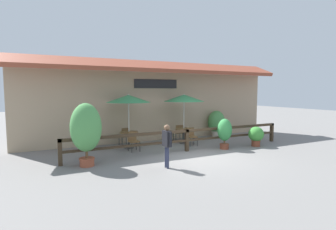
{
  "coord_description": "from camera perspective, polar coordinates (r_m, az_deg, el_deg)",
  "views": [
    {
      "loc": [
        -5.71,
        -8.7,
        2.62
      ],
      "look_at": [
        -0.62,
        1.65,
        1.56
      ],
      "focal_mm": 28.0,
      "sensor_mm": 36.0,
      "label": 1
    }
  ],
  "objects": [
    {
      "name": "patio_railing",
      "position": [
        11.46,
        4.11,
        -4.46
      ],
      "size": [
        10.4,
        0.14,
        0.95
      ],
      "color": "#3D2D1E",
      "rests_on": "ground"
    },
    {
      "name": "potted_plant_broad_leaf",
      "position": [
        12.1,
        12.22,
        -3.52
      ],
      "size": [
        0.68,
        0.61,
        1.38
      ],
      "color": "brown",
      "rests_on": "ground"
    },
    {
      "name": "dining_table_near",
      "position": [
        12.2,
        -8.49,
        -4.38
      ],
      "size": [
        0.86,
        0.86,
        0.75
      ],
      "color": "brown",
      "rests_on": "ground"
    },
    {
      "name": "potted_plant_small_flowering",
      "position": [
        13.14,
        18.62,
        -4.19
      ],
      "size": [
        0.75,
        0.68,
        0.94
      ],
      "color": "brown",
      "rests_on": "ground"
    },
    {
      "name": "potted_plant_corner_fern",
      "position": [
        15.4,
        10.5,
        -1.62
      ],
      "size": [
        1.01,
        0.91,
        1.49
      ],
      "color": "#B7AD99",
      "rests_on": "ground"
    },
    {
      "name": "ground_plane",
      "position": [
        10.73,
        6.95,
        -8.94
      ],
      "size": [
        60.0,
        60.0,
        0.0
      ],
      "primitive_type": "plane",
      "color": "slate"
    },
    {
      "name": "chair_middle_wallside",
      "position": [
        13.8,
        2.29,
        -3.69
      ],
      "size": [
        0.47,
        0.47,
        0.86
      ],
      "rotation": [
        0.0,
        0.0,
        3.02
      ],
      "color": "brown",
      "rests_on": "ground"
    },
    {
      "name": "potted_plant_entrance_palm",
      "position": [
        9.5,
        -17.42,
        -2.95
      ],
      "size": [
        1.07,
        0.96,
        2.21
      ],
      "color": "#9E4C33",
      "rests_on": "ground"
    },
    {
      "name": "chair_near_streetside",
      "position": [
        11.57,
        -7.55,
        -5.46
      ],
      "size": [
        0.46,
        0.46,
        0.86
      ],
      "rotation": [
        0.0,
        0.0,
        0.09
      ],
      "color": "brown",
      "rests_on": "ground"
    },
    {
      "name": "pedestrian",
      "position": [
        8.9,
        -0.25,
        -5.53
      ],
      "size": [
        0.2,
        0.53,
        1.49
      ],
      "rotation": [
        0.0,
        0.0,
        1.58
      ],
      "color": "#2D334C",
      "rests_on": "ground"
    },
    {
      "name": "chair_middle_streetside",
      "position": [
        12.7,
        5.12,
        -4.48
      ],
      "size": [
        0.45,
        0.45,
        0.86
      ],
      "rotation": [
        0.0,
        0.0,
        -0.08
      ],
      "color": "brown",
      "rests_on": "ground"
    },
    {
      "name": "patio_umbrella_near",
      "position": [
        12.03,
        -8.59,
        3.52
      ],
      "size": [
        2.03,
        2.03,
        2.49
      ],
      "color": "#B7B2A8",
      "rests_on": "ground"
    },
    {
      "name": "patio_umbrella_middle",
      "position": [
        13.05,
        3.5,
        3.7
      ],
      "size": [
        2.03,
        2.03,
        2.49
      ],
      "color": "#B7B2A8",
      "rests_on": "ground"
    },
    {
      "name": "building_facade",
      "position": [
        14.02,
        -2.17,
        3.36
      ],
      "size": [
        14.28,
        1.49,
        4.23
      ],
      "color": "tan",
      "rests_on": "ground"
    },
    {
      "name": "chair_near_wallside",
      "position": [
        12.86,
        -9.41,
        -4.41
      ],
      "size": [
        0.46,
        0.46,
        0.86
      ],
      "rotation": [
        0.0,
        0.0,
        3.25
      ],
      "color": "brown",
      "rests_on": "ground"
    },
    {
      "name": "dining_table_middle",
      "position": [
        13.2,
        3.46,
        -3.6
      ],
      "size": [
        0.86,
        0.86,
        0.75
      ],
      "color": "brown",
      "rests_on": "ground"
    }
  ]
}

